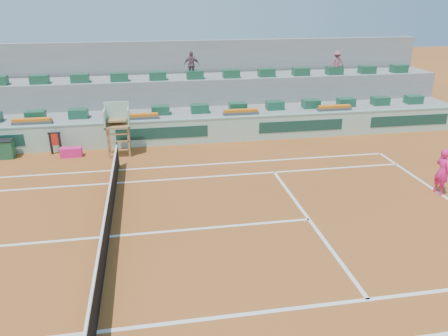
{
  "coord_description": "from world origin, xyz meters",
  "views": [
    {
      "loc": [
        1.47,
        -12.01,
        6.9
      ],
      "look_at": [
        4.0,
        2.5,
        1.0
      ],
      "focal_mm": 35.0,
      "sensor_mm": 36.0,
      "label": 1
    }
  ],
  "objects_px": {
    "tennis_player": "(442,171)",
    "drink_cooler_a": "(6,149)",
    "umpire_chair": "(117,122)",
    "player_bag": "(71,152)"
  },
  "relations": [
    {
      "from": "player_bag",
      "to": "tennis_player",
      "type": "xyz_separation_m",
      "value": [
        14.03,
        -6.42,
        0.66
      ]
    },
    {
      "from": "tennis_player",
      "to": "umpire_chair",
      "type": "bearing_deg",
      "value": 151.74
    },
    {
      "from": "player_bag",
      "to": "drink_cooler_a",
      "type": "distance_m",
      "value": 2.87
    },
    {
      "from": "umpire_chair",
      "to": "tennis_player",
      "type": "height_order",
      "value": "umpire_chair"
    },
    {
      "from": "drink_cooler_a",
      "to": "player_bag",
      "type": "bearing_deg",
      "value": -6.57
    },
    {
      "from": "umpire_chair",
      "to": "player_bag",
      "type": "bearing_deg",
      "value": 178.65
    },
    {
      "from": "player_bag",
      "to": "drink_cooler_a",
      "type": "xyz_separation_m",
      "value": [
        -2.84,
        0.33,
        0.21
      ]
    },
    {
      "from": "umpire_chair",
      "to": "tennis_player",
      "type": "bearing_deg",
      "value": -28.26
    },
    {
      "from": "player_bag",
      "to": "tennis_player",
      "type": "height_order",
      "value": "tennis_player"
    },
    {
      "from": "tennis_player",
      "to": "drink_cooler_a",
      "type": "bearing_deg",
      "value": 158.19
    }
  ]
}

